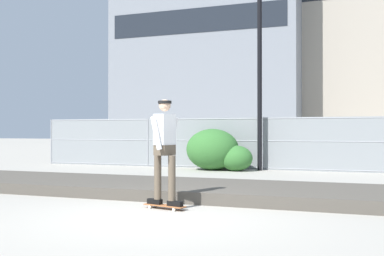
{
  "coord_description": "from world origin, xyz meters",
  "views": [
    {
      "loc": [
        3.06,
        -6.69,
        1.38
      ],
      "look_at": [
        -0.5,
        3.27,
        1.44
      ],
      "focal_mm": 42.57,
      "sensor_mm": 36.0,
      "label": 1
    }
  ],
  "objects_px": {
    "street_lamp": "(260,33)",
    "shrub_left": "(212,149)",
    "skateboard": "(165,206)",
    "parked_car_near": "(220,143)",
    "skater": "(165,144)",
    "shrub_center": "(236,158)"
  },
  "relations": [
    {
      "from": "shrub_center",
      "to": "skateboard",
      "type": "bearing_deg",
      "value": -85.1
    },
    {
      "from": "skateboard",
      "to": "shrub_center",
      "type": "xyz_separation_m",
      "value": [
        -0.67,
        7.76,
        0.38
      ]
    },
    {
      "from": "street_lamp",
      "to": "shrub_center",
      "type": "bearing_deg",
      "value": -145.65
    },
    {
      "from": "skateboard",
      "to": "parked_car_near",
      "type": "distance_m",
      "value": 12.08
    },
    {
      "from": "shrub_left",
      "to": "shrub_center",
      "type": "height_order",
      "value": "shrub_left"
    },
    {
      "from": "skater",
      "to": "parked_car_near",
      "type": "height_order",
      "value": "skater"
    },
    {
      "from": "street_lamp",
      "to": "shrub_left",
      "type": "bearing_deg",
      "value": -166.87
    },
    {
      "from": "skateboard",
      "to": "skater",
      "type": "distance_m",
      "value": 1.08
    },
    {
      "from": "skateboard",
      "to": "street_lamp",
      "type": "relative_size",
      "value": 0.11
    },
    {
      "from": "skater",
      "to": "shrub_center",
      "type": "distance_m",
      "value": 7.82
    },
    {
      "from": "skater",
      "to": "street_lamp",
      "type": "height_order",
      "value": "street_lamp"
    },
    {
      "from": "parked_car_near",
      "to": "shrub_center",
      "type": "bearing_deg",
      "value": -66.66
    },
    {
      "from": "skateboard",
      "to": "parked_car_near",
      "type": "relative_size",
      "value": 0.18
    },
    {
      "from": "shrub_left",
      "to": "skateboard",
      "type": "bearing_deg",
      "value": -78.9
    },
    {
      "from": "street_lamp",
      "to": "shrub_left",
      "type": "xyz_separation_m",
      "value": [
        -1.6,
        -0.37,
        -4.04
      ]
    },
    {
      "from": "skateboard",
      "to": "shrub_center",
      "type": "relative_size",
      "value": 0.73
    },
    {
      "from": "skateboard",
      "to": "parked_car_near",
      "type": "xyz_separation_m",
      "value": [
        -2.41,
        11.81,
        0.78
      ]
    },
    {
      "from": "skateboard",
      "to": "street_lamp",
      "type": "height_order",
      "value": "street_lamp"
    },
    {
      "from": "skateboard",
      "to": "shrub_left",
      "type": "relative_size",
      "value": 0.44
    },
    {
      "from": "skateboard",
      "to": "skater",
      "type": "height_order",
      "value": "skater"
    },
    {
      "from": "parked_car_near",
      "to": "shrub_left",
      "type": "height_order",
      "value": "parked_car_near"
    },
    {
      "from": "street_lamp",
      "to": "skater",
      "type": "bearing_deg",
      "value": -90.36
    }
  ]
}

